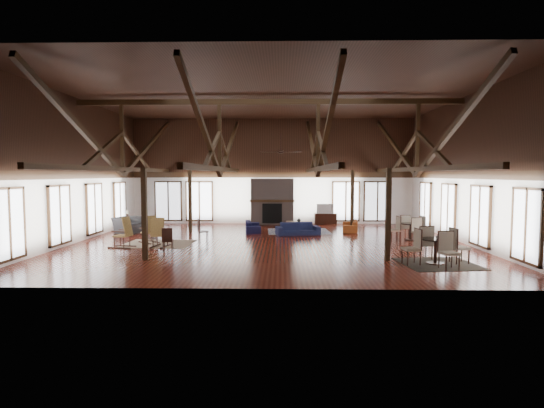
{
  "coord_description": "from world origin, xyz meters",
  "views": [
    {
      "loc": [
        0.52,
        -17.32,
        2.83
      ],
      "look_at": [
        0.11,
        1.0,
        1.55
      ],
      "focal_mm": 28.0,
      "sensor_mm": 36.0,
      "label": 1
    }
  ],
  "objects_px": {
    "cafe_table_near": "(436,246)",
    "tv_console": "(326,219)",
    "coffee_table": "(299,223)",
    "sofa_navy_left": "(253,226)",
    "sofa_orange": "(350,226)",
    "sofa_navy_front": "(298,229)",
    "cafe_table_far": "(411,229)",
    "armchair": "(128,225)"
  },
  "relations": [
    {
      "from": "sofa_navy_left",
      "to": "armchair",
      "type": "distance_m",
      "value": 6.07
    },
    {
      "from": "cafe_table_far",
      "to": "tv_console",
      "type": "bearing_deg",
      "value": 117.27
    },
    {
      "from": "sofa_navy_front",
      "to": "tv_console",
      "type": "height_order",
      "value": "tv_console"
    },
    {
      "from": "sofa_navy_front",
      "to": "sofa_navy_left",
      "type": "height_order",
      "value": "sofa_navy_front"
    },
    {
      "from": "coffee_table",
      "to": "tv_console",
      "type": "distance_m",
      "value": 3.54
    },
    {
      "from": "sofa_orange",
      "to": "cafe_table_near",
      "type": "xyz_separation_m",
      "value": [
        1.44,
        -7.8,
        0.29
      ]
    },
    {
      "from": "armchair",
      "to": "cafe_table_far",
      "type": "bearing_deg",
      "value": -81.34
    },
    {
      "from": "sofa_navy_front",
      "to": "coffee_table",
      "type": "bearing_deg",
      "value": 72.59
    },
    {
      "from": "sofa_orange",
      "to": "armchair",
      "type": "bearing_deg",
      "value": -76.87
    },
    {
      "from": "coffee_table",
      "to": "sofa_navy_left",
      "type": "bearing_deg",
      "value": -173.78
    },
    {
      "from": "sofa_navy_left",
      "to": "cafe_table_near",
      "type": "bearing_deg",
      "value": -145.23
    },
    {
      "from": "armchair",
      "to": "tv_console",
      "type": "distance_m",
      "value": 10.67
    },
    {
      "from": "tv_console",
      "to": "cafe_table_far",
      "type": "bearing_deg",
      "value": -62.73
    },
    {
      "from": "sofa_navy_front",
      "to": "cafe_table_far",
      "type": "relative_size",
      "value": 1.0
    },
    {
      "from": "sofa_navy_left",
      "to": "armchair",
      "type": "height_order",
      "value": "armchair"
    },
    {
      "from": "cafe_table_near",
      "to": "tv_console",
      "type": "distance_m",
      "value": 10.95
    },
    {
      "from": "coffee_table",
      "to": "armchair",
      "type": "relative_size",
      "value": 1.12
    },
    {
      "from": "cafe_table_near",
      "to": "coffee_table",
      "type": "bearing_deg",
      "value": 117.88
    },
    {
      "from": "sofa_navy_left",
      "to": "sofa_orange",
      "type": "xyz_separation_m",
      "value": [
        4.85,
        0.38,
        -0.0
      ]
    },
    {
      "from": "cafe_table_far",
      "to": "tv_console",
      "type": "height_order",
      "value": "cafe_table_far"
    },
    {
      "from": "sofa_orange",
      "to": "armchair",
      "type": "distance_m",
      "value": 10.93
    },
    {
      "from": "coffee_table",
      "to": "sofa_navy_front",
      "type": "bearing_deg",
      "value": -92.3
    },
    {
      "from": "sofa_orange",
      "to": "cafe_table_near",
      "type": "bearing_deg",
      "value": 18.78
    },
    {
      "from": "cafe_table_near",
      "to": "tv_console",
      "type": "xyz_separation_m",
      "value": [
        -2.36,
        10.69,
        -0.25
      ]
    },
    {
      "from": "armchair",
      "to": "cafe_table_near",
      "type": "bearing_deg",
      "value": -101.43
    },
    {
      "from": "armchair",
      "to": "cafe_table_far",
      "type": "relative_size",
      "value": 0.59
    },
    {
      "from": "sofa_orange",
      "to": "tv_console",
      "type": "height_order",
      "value": "tv_console"
    },
    {
      "from": "sofa_navy_front",
      "to": "cafe_table_near",
      "type": "distance_m",
      "value": 7.51
    },
    {
      "from": "sofa_navy_left",
      "to": "sofa_orange",
      "type": "height_order",
      "value": "same"
    },
    {
      "from": "cafe_table_far",
      "to": "coffee_table",
      "type": "bearing_deg",
      "value": 149.53
    },
    {
      "from": "sofa_orange",
      "to": "coffee_table",
      "type": "height_order",
      "value": "sofa_orange"
    },
    {
      "from": "sofa_navy_front",
      "to": "coffee_table",
      "type": "height_order",
      "value": "sofa_navy_front"
    },
    {
      "from": "tv_console",
      "to": "cafe_table_near",
      "type": "bearing_deg",
      "value": -77.54
    },
    {
      "from": "sofa_navy_left",
      "to": "sofa_orange",
      "type": "relative_size",
      "value": 1.0
    },
    {
      "from": "sofa_navy_left",
      "to": "sofa_orange",
      "type": "distance_m",
      "value": 4.86
    },
    {
      "from": "coffee_table",
      "to": "cafe_table_near",
      "type": "distance_m",
      "value": 8.55
    },
    {
      "from": "cafe_table_far",
      "to": "sofa_orange",
      "type": "bearing_deg",
      "value": 125.14
    },
    {
      "from": "sofa_navy_front",
      "to": "sofa_orange",
      "type": "xyz_separation_m",
      "value": [
        2.67,
        1.53,
        -0.03
      ]
    },
    {
      "from": "sofa_navy_front",
      "to": "tv_console",
      "type": "xyz_separation_m",
      "value": [
        1.75,
        4.41,
        0.01
      ]
    },
    {
      "from": "cafe_table_near",
      "to": "tv_console",
      "type": "relative_size",
      "value": 1.77
    },
    {
      "from": "coffee_table",
      "to": "cafe_table_near",
      "type": "bearing_deg",
      "value": -59.25
    },
    {
      "from": "coffee_table",
      "to": "cafe_table_far",
      "type": "height_order",
      "value": "cafe_table_far"
    }
  ]
}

